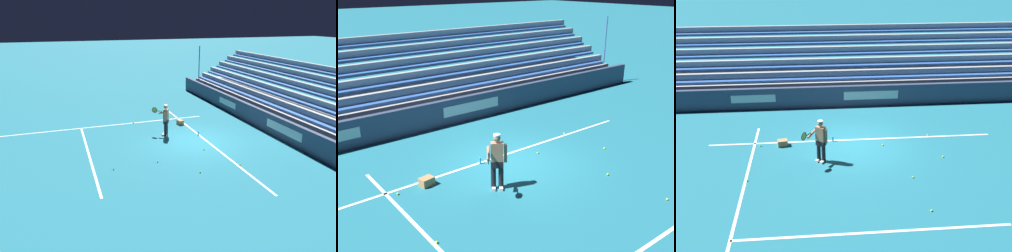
{
  "view_description": "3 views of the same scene",
  "coord_description": "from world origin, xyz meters",
  "views": [
    {
      "loc": [
        -14.53,
        6.61,
        6.12
      ],
      "look_at": [
        0.91,
        1.27,
        0.69
      ],
      "focal_mm": 35.0,
      "sensor_mm": 36.0,
      "label": 1
    },
    {
      "loc": [
        7.47,
        9.4,
        5.76
      ],
      "look_at": [
        0.06,
        -0.06,
        1.28
      ],
      "focal_mm": 42.0,
      "sensor_mm": 36.0,
      "label": 2
    },
    {
      "loc": [
        1.68,
        14.42,
        7.55
      ],
      "look_at": [
        0.45,
        0.6,
        1.17
      ],
      "focal_mm": 42.0,
      "sensor_mm": 36.0,
      "label": 3
    }
  ],
  "objects": [
    {
      "name": "tennis_ball_by_box",
      "position": [
        -1.84,
        2.71,
        0.03
      ],
      "size": [
        0.07,
        0.07,
        0.07
      ],
      "primitive_type": "sphere",
      "color": "#CCE533",
      "rests_on": "ground"
    },
    {
      "name": "tennis_ball_near_player",
      "position": [
        -3.31,
        -0.59,
        0.03
      ],
      "size": [
        0.07,
        0.07,
        0.07
      ],
      "primitive_type": "sphere",
      "color": "#CCE533",
      "rests_on": "ground"
    },
    {
      "name": "tennis_ball_toward_net",
      "position": [
        -1.93,
        4.68,
        0.03
      ],
      "size": [
        0.07,
        0.07,
        0.07
      ],
      "primitive_type": "sphere",
      "color": "#CCE533",
      "rests_on": "ground"
    },
    {
      "name": "tennis_ball_far_left",
      "position": [
        4.04,
        2.42,
        0.03
      ],
      "size": [
        0.07,
        0.07,
        0.07
      ],
      "primitive_type": "sphere",
      "color": "#CCE533",
      "rests_on": "ground"
    },
    {
      "name": "ground_plane",
      "position": [
        0.0,
        0.0,
        0.0
      ],
      "size": [
        160.0,
        160.0,
        0.0
      ],
      "primitive_type": "plane",
      "color": "#1E6B7F"
    },
    {
      "name": "ball_box_cardboard",
      "position": [
        2.94,
        -0.21,
        0.13
      ],
      "size": [
        0.45,
        0.36,
        0.26
      ],
      "primitive_type": "cube",
      "rotation": [
        0.0,
        0.0,
        0.17
      ],
      "color": "#A87F51",
      "rests_on": "ground"
    },
    {
      "name": "tennis_ball_midcourt",
      "position": [
        -1.2,
        0.15,
        0.03
      ],
      "size": [
        0.07,
        0.07,
        0.07
      ],
      "primitive_type": "sphere",
      "color": "#CCE533",
      "rests_on": "ground"
    },
    {
      "name": "tennis_ball_far_right",
      "position": [
        -3.39,
        1.34,
        0.03
      ],
      "size": [
        0.07,
        0.07,
        0.07
      ],
      "primitive_type": "sphere",
      "color": "#CCE533",
      "rests_on": "ground"
    },
    {
      "name": "bleacher_stand",
      "position": [
        0.0,
        -7.02,
        0.79
      ],
      "size": [
        23.03,
        4.0,
        3.85
      ],
      "color": "#9EA3A8",
      "rests_on": "ground"
    },
    {
      "name": "tennis_ball_stray_back",
      "position": [
        3.85,
        -0.22,
        0.03
      ],
      "size": [
        0.07,
        0.07,
        0.07
      ],
      "primitive_type": "sphere",
      "color": "#CCE533",
      "rests_on": "ground"
    },
    {
      "name": "back_wall_sponsor_board",
      "position": [
        0.0,
        -4.39,
        0.55
      ],
      "size": [
        24.24,
        0.25,
        1.1
      ],
      "color": "#384260",
      "rests_on": "ground"
    },
    {
      "name": "court_service_line_white",
      "position": [
        0.0,
        5.5,
        0.0
      ],
      "size": [
        8.22,
        0.1,
        0.01
      ],
      "primitive_type": "cube",
      "color": "white",
      "rests_on": "ground"
    },
    {
      "name": "court_baseline_white",
      "position": [
        0.0,
        -0.5,
        0.0
      ],
      "size": [
        12.0,
        0.1,
        0.01
      ],
      "primitive_type": "cube",
      "color": "white",
      "rests_on": "ground"
    },
    {
      "name": "tennis_player",
      "position": [
        1.41,
        1.24,
        0.89
      ],
      "size": [
        0.96,
        0.82,
        1.71
      ],
      "color": "black",
      "rests_on": "ground"
    },
    {
      "name": "water_bottle",
      "position": [
        0.84,
        -0.46,
        0.11
      ],
      "size": [
        0.07,
        0.07,
        0.22
      ],
      "primitive_type": "cylinder",
      "color": "#33B2E5",
      "rests_on": "ground"
    }
  ]
}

